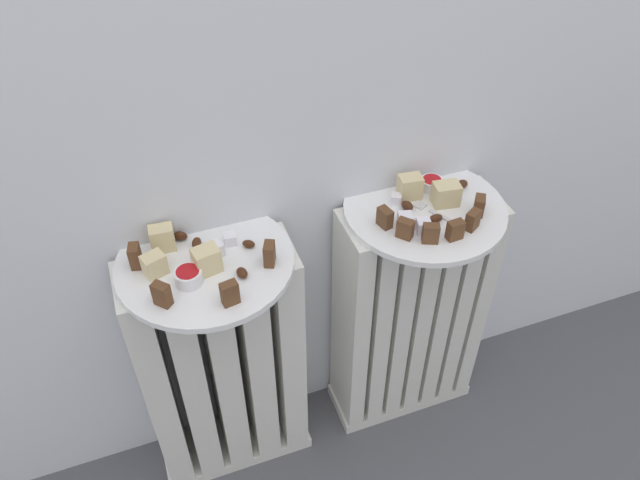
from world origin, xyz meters
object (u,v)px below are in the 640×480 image
plate_right (424,209)px  jam_bowl_left (188,276)px  radiator_right (409,316)px  radiator_left (224,370)px  fork (434,212)px  jam_bowl_right (431,183)px  plate_left (205,262)px

plate_right → jam_bowl_left: jam_bowl_left is taller
radiator_right → jam_bowl_left: size_ratio=12.94×
radiator_left → plate_right: size_ratio=1.94×
plate_right → jam_bowl_left: size_ratio=6.66×
fork → radiator_right: bearing=105.0°
radiator_right → jam_bowl_right: (0.04, 0.05, 0.33)m
fork → plate_left: bearing=176.9°
radiator_left → jam_bowl_left: bearing=-128.0°
radiator_left → plate_right: (0.42, 0.00, 0.31)m
plate_right → fork: (0.01, -0.02, 0.01)m
plate_right → jam_bowl_right: (0.04, 0.05, 0.02)m
radiator_right → plate_right: 0.31m
plate_left → plate_right: (0.42, 0.00, 0.00)m
plate_right → jam_bowl_right: size_ratio=7.09×
radiator_left → fork: 0.53m
jam_bowl_right → fork: (-0.03, -0.07, -0.01)m
radiator_right → plate_left: plate_left is taller
jam_bowl_left → radiator_left: bearing=52.0°
radiator_right → plate_left: bearing=-180.0°
radiator_right → plate_right: size_ratio=1.94×
plate_right → plate_left: bearing=180.0°
jam_bowl_left → jam_bowl_right: (0.49, 0.09, -0.00)m
plate_left → fork: fork is taller
plate_left → fork: bearing=-3.1°
radiator_left → radiator_right: bearing=0.0°
plate_left → radiator_right: bearing=0.0°
jam_bowl_left → jam_bowl_right: size_ratio=1.06×
radiator_left → fork: size_ratio=6.15×
radiator_left → radiator_right: (0.42, 0.00, 0.00)m
radiator_left → fork: bearing=-3.1°
jam_bowl_right → radiator_right: bearing=-128.2°
radiator_left → plate_left: 0.31m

